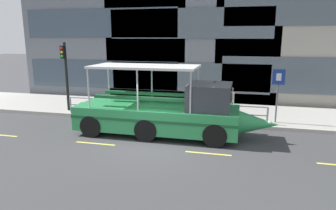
{
  "coord_description": "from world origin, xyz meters",
  "views": [
    {
      "loc": [
        3.53,
        -11.92,
        4.42
      ],
      "look_at": [
        0.2,
        1.69,
        1.3
      ],
      "focal_mm": 32.56,
      "sensor_mm": 36.0,
      "label": 1
    }
  ],
  "objects_px": {
    "duck_tour_boat": "(168,113)",
    "pedestrian_near_bow": "(231,99)",
    "traffic_light_pole": "(65,70)",
    "parking_sign": "(278,87)"
  },
  "relations": [
    {
      "from": "duck_tour_boat",
      "to": "pedestrian_near_bow",
      "type": "height_order",
      "value": "duck_tour_boat"
    },
    {
      "from": "traffic_light_pole",
      "to": "parking_sign",
      "type": "relative_size",
      "value": 1.46
    },
    {
      "from": "pedestrian_near_bow",
      "to": "duck_tour_boat",
      "type": "bearing_deg",
      "value": -130.36
    },
    {
      "from": "traffic_light_pole",
      "to": "parking_sign",
      "type": "height_order",
      "value": "traffic_light_pole"
    },
    {
      "from": "parking_sign",
      "to": "pedestrian_near_bow",
      "type": "relative_size",
      "value": 1.61
    },
    {
      "from": "duck_tour_boat",
      "to": "pedestrian_near_bow",
      "type": "bearing_deg",
      "value": 49.64
    },
    {
      "from": "traffic_light_pole",
      "to": "pedestrian_near_bow",
      "type": "bearing_deg",
      "value": 3.32
    },
    {
      "from": "traffic_light_pole",
      "to": "parking_sign",
      "type": "xyz_separation_m",
      "value": [
        11.69,
        0.13,
        -0.57
      ]
    },
    {
      "from": "traffic_light_pole",
      "to": "duck_tour_boat",
      "type": "xyz_separation_m",
      "value": [
        6.75,
        -2.59,
        -1.54
      ]
    },
    {
      "from": "duck_tour_boat",
      "to": "parking_sign",
      "type": "bearing_deg",
      "value": 28.86
    }
  ]
}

